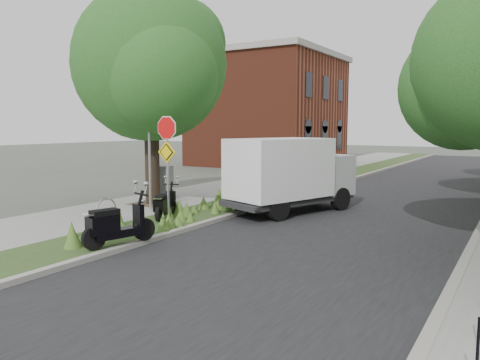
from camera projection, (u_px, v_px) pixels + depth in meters
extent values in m
plane|color=#4C5147|center=(194.00, 235.00, 12.55)|extent=(120.00, 120.00, 0.00)
cube|color=gray|center=(248.00, 184.00, 23.21)|extent=(3.50, 60.00, 0.12)
cube|color=#27451D|center=(299.00, 188.00, 21.78)|extent=(2.00, 60.00, 0.12)
cube|color=#9E9991|center=(319.00, 189.00, 21.26)|extent=(0.20, 60.00, 0.13)
cube|color=black|center=(398.00, 196.00, 19.44)|extent=(7.00, 60.00, 0.01)
cylinder|color=black|center=(152.00, 142.00, 16.73)|extent=(0.52, 0.52, 4.48)
sphere|color=#194B1C|center=(150.00, 64.00, 16.41)|extent=(5.40, 5.40, 5.40)
sphere|color=#194B1C|center=(141.00, 87.00, 17.81)|extent=(4.05, 4.05, 4.05)
sphere|color=#194B1C|center=(161.00, 76.00, 15.34)|extent=(3.78, 3.78, 3.78)
cube|color=#473828|center=(153.00, 203.00, 16.99)|extent=(1.40, 1.40, 0.01)
cylinder|color=#A5A8AD|center=(149.00, 150.00, 15.49)|extent=(0.08, 0.08, 4.00)
torus|color=#A5A8AD|center=(106.00, 211.00, 13.39)|extent=(0.05, 0.77, 0.77)
cube|color=#A5A8AD|center=(97.00, 226.00, 13.13)|extent=(0.06, 0.06, 0.04)
cube|color=#A5A8AD|center=(116.00, 221.00, 13.74)|extent=(0.06, 0.06, 0.04)
cylinder|color=#A5A8AD|center=(168.00, 171.00, 13.60)|extent=(0.07, 0.07, 3.00)
cylinder|color=red|center=(166.00, 128.00, 13.43)|extent=(0.86, 0.03, 0.86)
cylinder|color=white|center=(167.00, 128.00, 13.44)|extent=(0.94, 0.02, 0.94)
cube|color=yellow|center=(167.00, 152.00, 13.51)|extent=(0.64, 0.03, 0.64)
cube|color=maroon|center=(269.00, 112.00, 35.64)|extent=(9.00, 10.00, 8.00)
cube|color=#9E9991|center=(270.00, 57.00, 35.17)|extent=(9.40, 10.40, 0.40)
sphere|color=#194B1C|center=(464.00, 87.00, 11.12)|extent=(3.00, 3.00, 3.00)
cylinder|color=black|center=(172.00, 207.00, 14.85)|extent=(0.26, 0.48, 0.47)
cylinder|color=black|center=(159.00, 214.00, 13.76)|extent=(0.26, 0.48, 0.47)
cube|color=black|center=(166.00, 210.00, 14.26)|extent=(0.64, 1.08, 0.16)
cube|color=black|center=(162.00, 205.00, 13.93)|extent=(0.51, 0.66, 0.36)
cube|color=black|center=(162.00, 197.00, 13.95)|extent=(0.44, 0.60, 0.11)
cylinder|color=black|center=(144.00, 229.00, 11.49)|extent=(0.26, 0.57, 0.56)
cylinder|color=black|center=(94.00, 238.00, 10.58)|extent=(0.26, 0.57, 0.56)
cube|color=black|center=(118.00, 233.00, 11.00)|extent=(0.66, 1.28, 0.19)
cube|color=black|center=(103.00, 225.00, 10.71)|extent=(0.55, 0.77, 0.43)
cube|color=black|center=(105.00, 212.00, 10.72)|extent=(0.47, 0.70, 0.13)
cube|color=#262628|center=(289.00, 199.00, 15.84)|extent=(3.19, 4.97, 0.16)
cube|color=#B7BABC|center=(325.00, 174.00, 16.88)|extent=(2.11, 1.75, 1.41)
cube|color=white|center=(279.00, 168.00, 15.41)|extent=(2.93, 3.79, 1.93)
cube|color=#262628|center=(161.00, 200.00, 17.71)|extent=(1.09, 0.84, 0.04)
cube|color=slate|center=(160.00, 183.00, 17.64)|extent=(0.96, 0.71, 1.30)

